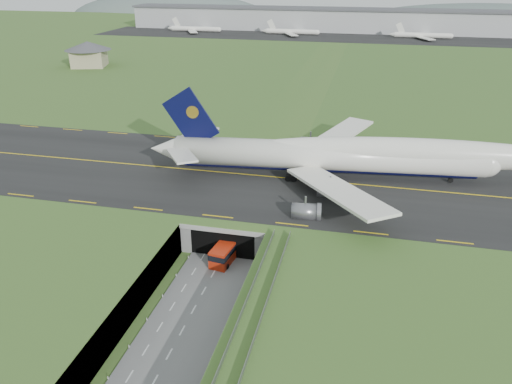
# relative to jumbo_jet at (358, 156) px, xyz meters

# --- Properties ---
(ground) EXTENTS (900.00, 900.00, 0.00)m
(ground) POSITION_rel_jumbo_jet_xyz_m (-22.26, -36.44, -11.36)
(ground) COLOR #345E25
(ground) RESTS_ON ground
(airfield_deck) EXTENTS (800.00, 800.00, 6.00)m
(airfield_deck) POSITION_rel_jumbo_jet_xyz_m (-22.26, -36.44, -8.36)
(airfield_deck) COLOR gray
(airfield_deck) RESTS_ON ground
(trench_road) EXTENTS (12.00, 75.00, 0.20)m
(trench_road) POSITION_rel_jumbo_jet_xyz_m (-22.26, -43.94, -11.26)
(trench_road) COLOR slate
(trench_road) RESTS_ON ground
(taxiway) EXTENTS (800.00, 44.00, 0.18)m
(taxiway) POSITION_rel_jumbo_jet_xyz_m (-22.26, -3.44, -5.27)
(taxiway) COLOR black
(taxiway) RESTS_ON airfield_deck
(tunnel_portal) EXTENTS (17.00, 22.30, 6.00)m
(tunnel_portal) POSITION_rel_jumbo_jet_xyz_m (-22.26, -19.73, -8.02)
(tunnel_portal) COLOR gray
(tunnel_portal) RESTS_ON ground
(guideway) EXTENTS (3.00, 53.00, 7.05)m
(guideway) POSITION_rel_jumbo_jet_xyz_m (-11.26, -55.55, -6.03)
(guideway) COLOR #A8A8A3
(guideway) RESTS_ON ground
(jumbo_jet) EXTENTS (93.15, 59.91, 19.92)m
(jumbo_jet) POSITION_rel_jumbo_jet_xyz_m (0.00, 0.00, 0.00)
(jumbo_jet) COLOR white
(jumbo_jet) RESTS_ON ground
(shuttle_tram) EXTENTS (4.24, 8.70, 3.39)m
(shuttle_tram) POSITION_rel_jumbo_jet_xyz_m (-21.39, -29.32, -9.50)
(shuttle_tram) COLOR #B5230C
(shuttle_tram) RESTS_ON ground
(service_building) EXTENTS (25.84, 25.84, 11.26)m
(service_building) POSITION_rel_jumbo_jet_xyz_m (-125.69, 106.47, 1.31)
(service_building) COLOR tan
(service_building) RESTS_ON ground
(cargo_terminal) EXTENTS (320.00, 67.00, 15.60)m
(cargo_terminal) POSITION_rel_jumbo_jet_xyz_m (-22.50, 262.98, 2.60)
(cargo_terminal) COLOR #B2B2B2
(cargo_terminal) RESTS_ON ground
(distant_hills) EXTENTS (700.00, 91.00, 60.00)m
(distant_hills) POSITION_rel_jumbo_jet_xyz_m (42.12, 393.56, -15.36)
(distant_hills) COLOR #4F5F5C
(distant_hills) RESTS_ON ground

